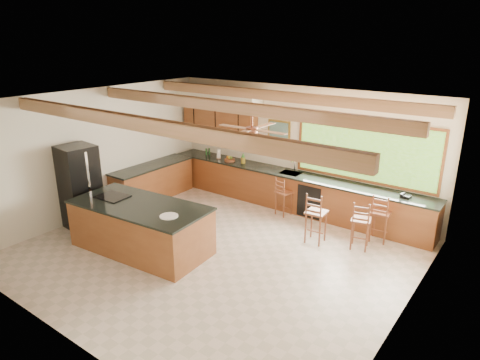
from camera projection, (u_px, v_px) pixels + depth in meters
The scene contains 9 objects.
ground at pixel (216, 252), 8.58m from camera, with size 7.20×7.20×0.00m, color beige.
room_shell at pixel (228, 137), 8.46m from camera, with size 7.27×6.54×3.02m.
counter_run at pixel (254, 188), 10.81m from camera, with size 7.12×3.10×1.22m.
island at pixel (141, 227), 8.56m from camera, with size 2.92×1.55×1.00m.
refrigerator at pixel (80, 187), 9.47m from camera, with size 0.80×0.79×1.88m.
bar_stool_a at pixel (283, 193), 10.17m from camera, with size 0.40×0.40×0.94m.
bar_stool_b at pixel (380, 214), 8.83m from camera, with size 0.41×0.41×1.06m.
bar_stool_c at pixel (315, 214), 8.77m from camera, with size 0.43×0.43×1.11m.
bar_stool_d at pixel (360, 221), 8.52m from camera, with size 0.46×0.46×1.04m.
Camera 1 is at (4.92, -5.88, 4.15)m, focal length 32.00 mm.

